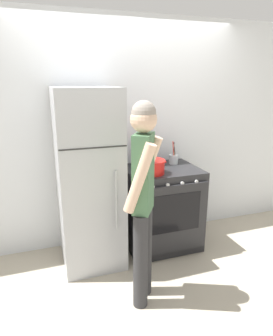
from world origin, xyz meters
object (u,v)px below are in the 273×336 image
(utensil_jar, at_px, (173,158))
(stove_range, at_px, (162,207))
(person, at_px, (143,195))
(tea_kettle, at_px, (144,160))
(dutch_oven_pot, at_px, (151,167))
(refrigerator, at_px, (89,179))

(utensil_jar, bearing_deg, stove_range, -141.30)
(utensil_jar, relative_size, person, 0.16)
(tea_kettle, relative_size, utensil_jar, 0.89)
(stove_range, relative_size, tea_kettle, 3.85)
(dutch_oven_pot, height_order, tea_kettle, tea_kettle)
(dutch_oven_pot, distance_m, utensil_jar, 0.47)
(dutch_oven_pot, bearing_deg, refrigerator, 171.00)
(dutch_oven_pot, distance_m, tea_kettle, 0.26)
(stove_range, relative_size, dutch_oven_pot, 2.76)
(stove_range, height_order, person, person)
(refrigerator, xyz_separation_m, person, (0.31, -0.78, 0.08))
(dutch_oven_pot, relative_size, tea_kettle, 1.40)
(dutch_oven_pot, height_order, person, person)
(dutch_oven_pot, bearing_deg, tea_kettle, 86.91)
(utensil_jar, bearing_deg, dutch_oven_pot, -145.46)
(stove_range, distance_m, person, 1.06)
(stove_range, xyz_separation_m, person, (-0.51, -0.78, 0.51))
(refrigerator, bearing_deg, stove_range, 0.13)
(dutch_oven_pot, height_order, utensil_jar, utensil_jar)
(person, bearing_deg, tea_kettle, 12.27)
(tea_kettle, bearing_deg, stove_range, -42.99)
(refrigerator, height_order, stove_range, refrigerator)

